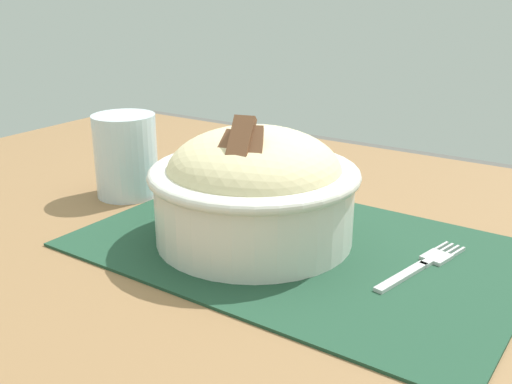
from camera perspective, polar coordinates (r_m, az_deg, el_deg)
name	(u,v)px	position (r m, az deg, el deg)	size (l,w,h in m)	color
table	(300,309)	(0.62, 4.27, -11.08)	(1.31, 0.83, 0.72)	olive
placemat	(298,247)	(0.60, 4.06, -5.23)	(0.43, 0.29, 0.00)	#1E422D
bowl	(256,187)	(0.60, 0.00, 0.52)	(0.22, 0.22, 0.14)	silver
fork	(423,265)	(0.58, 15.68, -6.75)	(0.04, 0.14, 0.00)	silver
drinking_glass	(126,161)	(0.75, -12.29, 2.94)	(0.08, 0.08, 0.10)	silver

